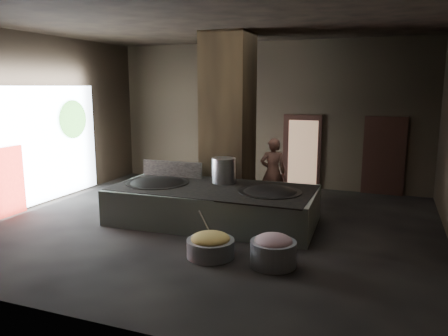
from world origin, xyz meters
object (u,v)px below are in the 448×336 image
at_px(meat_basin, 273,253).
at_px(stock_pot, 224,171).
at_px(veg_basin, 210,248).
at_px(wok_right, 270,195).
at_px(cook, 273,172).
at_px(hearth_platform, 213,205).
at_px(wok_left, 157,186).

bearing_deg(meat_basin, stock_pot, 127.11).
distance_m(veg_basin, meat_basin, 1.20).
xyz_separation_m(stock_pot, meat_basin, (1.91, -2.53, -0.91)).
distance_m(wok_right, cook, 1.84).
relative_size(hearth_platform, wok_right, 3.41).
bearing_deg(cook, hearth_platform, 45.64).
height_order(wok_left, veg_basin, wok_left).
xyz_separation_m(stock_pot, veg_basin, (0.71, -2.54, -0.97)).
bearing_deg(stock_pot, meat_basin, -52.89).
bearing_deg(wok_right, stock_pot, 158.96).
distance_m(cook, veg_basin, 3.91).
bearing_deg(cook, wok_left, 21.05).
relative_size(wok_left, stock_pot, 2.42).
bearing_deg(hearth_platform, wok_left, 179.34).
xyz_separation_m(wok_left, wok_right, (2.80, 0.10, 0.00)).
height_order(stock_pot, meat_basin, stock_pot).
xyz_separation_m(hearth_platform, cook, (0.94, 1.84, 0.50)).
bearing_deg(meat_basin, veg_basin, -179.40).
distance_m(wok_left, veg_basin, 3.00).
xyz_separation_m(wok_right, stock_pot, (-1.30, 0.50, 0.38)).
height_order(hearth_platform, wok_left, wok_left).
relative_size(stock_pot, veg_basin, 0.68).
bearing_deg(stock_pot, wok_left, -158.20).
relative_size(hearth_platform, meat_basin, 5.74).
distance_m(hearth_platform, wok_right, 1.39).
xyz_separation_m(wok_right, meat_basin, (0.61, -2.03, -0.53)).
bearing_deg(hearth_platform, stock_pot, 82.17).
height_order(wok_right, cook, cook).
xyz_separation_m(wok_left, stock_pot, (1.50, 0.60, 0.38)).
relative_size(cook, veg_basin, 2.03).
bearing_deg(wok_left, meat_basin, -29.48).
relative_size(hearth_platform, veg_basin, 5.25).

